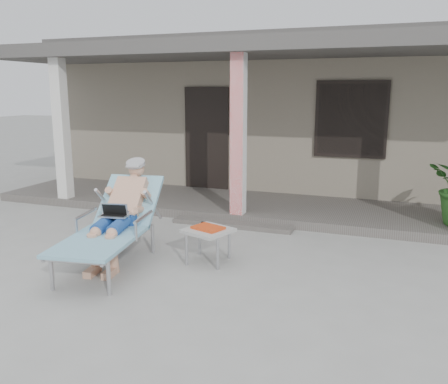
% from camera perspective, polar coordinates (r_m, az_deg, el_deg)
% --- Properties ---
extents(ground, '(60.00, 60.00, 0.00)m').
position_cam_1_polar(ground, '(6.13, -4.76, -8.69)').
color(ground, '#9E9E99').
rests_on(ground, ground).
extents(house, '(10.40, 5.40, 3.30)m').
position_cam_1_polar(house, '(11.95, 8.44, 9.52)').
color(house, gray).
rests_on(house, ground).
extents(porch_deck, '(10.00, 2.00, 0.15)m').
position_cam_1_polar(porch_deck, '(8.80, 3.44, -1.73)').
color(porch_deck, '#605B56').
rests_on(porch_deck, ground).
extents(porch_overhang, '(10.00, 2.30, 2.85)m').
position_cam_1_polar(porch_overhang, '(8.52, 3.57, 16.21)').
color(porch_overhang, silver).
rests_on(porch_overhang, porch_deck).
extents(porch_step, '(2.00, 0.30, 0.07)m').
position_cam_1_polar(porch_step, '(7.75, 0.98, -3.90)').
color(porch_step, '#605B56').
rests_on(porch_step, ground).
extents(lounger, '(1.08, 2.13, 1.34)m').
position_cam_1_polar(lounger, '(6.16, -12.92, -0.83)').
color(lounger, '#B7B7BC').
rests_on(lounger, ground).
extents(side_table, '(0.68, 0.68, 0.47)m').
position_cam_1_polar(side_table, '(6.08, -1.92, -4.85)').
color(side_table, '#ACABA7').
rests_on(side_table, ground).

